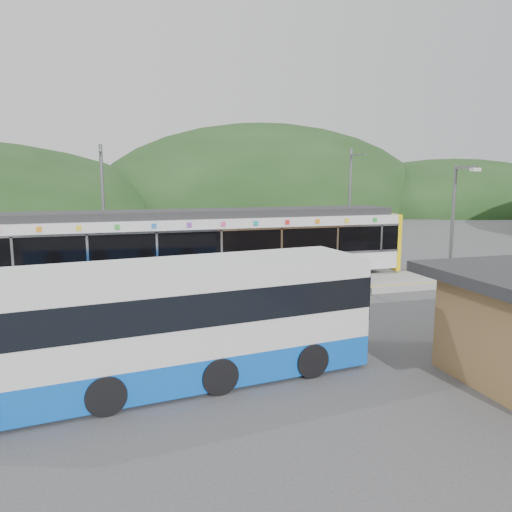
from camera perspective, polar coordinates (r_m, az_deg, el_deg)
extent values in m
plane|color=#4C4C4F|center=(20.23, 3.78, -6.40)|extent=(120.00, 120.00, 0.00)
ellipsoid|color=#1E3D19|center=(75.96, 0.85, 5.09)|extent=(52.00, 39.00, 26.00)
ellipsoid|color=#1E3D19|center=(84.30, 21.38, 4.87)|extent=(44.00, 33.00, 16.00)
cube|color=#9E9E99|center=(23.21, 0.94, -3.96)|extent=(26.00, 3.20, 0.30)
cube|color=yellow|center=(21.97, 1.97, -4.30)|extent=(26.00, 0.10, 0.01)
cube|color=black|center=(24.81, -19.53, -3.28)|extent=(3.20, 2.20, 0.56)
cube|color=black|center=(26.96, 6.85, -1.84)|extent=(3.20, 2.20, 0.56)
cube|color=silver|center=(25.06, -5.80, -0.94)|extent=(20.00, 2.90, 0.92)
cube|color=black|center=(24.88, -5.85, 1.75)|extent=(20.00, 2.96, 1.45)
cube|color=silver|center=(23.52, -5.13, -0.34)|extent=(20.00, 0.05, 0.10)
cube|color=silver|center=(23.34, -5.18, 2.93)|extent=(20.00, 0.05, 0.10)
cube|color=silver|center=(24.78, -5.88, 3.92)|extent=(20.00, 2.90, 0.45)
cube|color=#2D2D30|center=(24.74, -5.90, 4.86)|extent=(19.40, 2.50, 0.36)
cube|color=yellow|center=(28.59, 14.51, 1.81)|extent=(0.24, 2.92, 3.00)
cube|color=silver|center=(23.28, -26.10, 0.34)|extent=(0.10, 0.05, 1.35)
cube|color=silver|center=(22.98, -18.71, 0.69)|extent=(0.10, 0.05, 1.35)
cube|color=silver|center=(23.06, -11.25, 1.03)|extent=(0.10, 0.05, 1.35)
cube|color=silver|center=(23.53, -3.96, 1.34)|extent=(0.10, 0.05, 1.35)
cube|color=silver|center=(24.36, 2.94, 1.62)|extent=(0.10, 0.05, 1.35)
cube|color=silver|center=(25.52, 9.30, 1.86)|extent=(0.10, 0.05, 1.35)
cube|color=silver|center=(26.70, 14.14, 2.02)|extent=(0.10, 0.05, 1.35)
cube|color=orange|center=(23.02, -23.56, 2.82)|extent=(0.22, 0.04, 0.22)
cube|color=yellow|center=(22.89, -19.58, 3.02)|extent=(0.22, 0.04, 0.22)
cube|color=green|center=(22.86, -15.58, 3.21)|extent=(0.22, 0.04, 0.22)
cube|color=blue|center=(22.95, -11.57, 3.38)|extent=(0.22, 0.04, 0.22)
cube|color=purple|center=(23.14, -7.62, 3.53)|extent=(0.22, 0.04, 0.22)
cube|color=#E54C8C|center=(23.45, -3.75, 3.67)|extent=(0.22, 0.04, 0.22)
cube|color=#19A5A5|center=(23.86, 0.00, 3.78)|extent=(0.22, 0.04, 0.22)
cube|color=red|center=(24.36, 3.62, 3.88)|extent=(0.22, 0.04, 0.22)
cube|color=orange|center=(24.96, 7.07, 3.95)|extent=(0.22, 0.04, 0.22)
cube|color=yellow|center=(25.65, 10.36, 4.01)|extent=(0.22, 0.04, 0.22)
cube|color=green|center=(26.41, 13.46, 4.06)|extent=(0.22, 0.04, 0.22)
cylinder|color=slate|center=(26.91, -17.02, 4.68)|extent=(0.18, 0.18, 7.00)
cube|color=slate|center=(26.06, -17.35, 11.36)|extent=(0.08, 1.80, 0.08)
cylinder|color=slate|center=(30.27, 10.63, 5.38)|extent=(0.18, 0.18, 7.00)
cube|color=slate|center=(29.52, 11.53, 11.28)|extent=(0.08, 1.80, 0.08)
cube|color=blue|center=(13.61, -11.63, -12.11)|extent=(11.87, 4.07, 0.85)
cube|color=silver|center=(13.32, -11.74, -8.72)|extent=(11.87, 4.07, 0.85)
cube|color=black|center=(13.09, -11.87, -5.19)|extent=(11.88, 4.11, 0.85)
cube|color=silver|center=(12.94, -11.97, -2.24)|extent=(11.87, 4.07, 0.53)
cylinder|color=black|center=(13.43, -17.50, -12.89)|extent=(1.29, 2.86, 0.95)
cylinder|color=black|center=(13.95, -5.98, -11.66)|extent=(1.29, 2.86, 0.95)
cylinder|color=black|center=(14.91, 3.89, -10.22)|extent=(1.29, 2.86, 0.95)
cylinder|color=slate|center=(19.58, 21.40, 1.14)|extent=(0.12, 0.12, 5.80)
cube|color=slate|center=(19.08, 22.71, 9.32)|extent=(0.24, 0.97, 0.12)
cube|color=silver|center=(18.74, 23.54, 9.05)|extent=(0.37, 0.22, 0.12)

